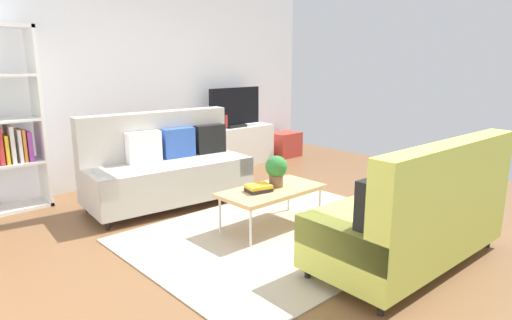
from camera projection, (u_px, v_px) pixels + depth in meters
The scene contains 16 objects.
ground_plane at pixel (272, 229), 4.54m from camera, with size 7.68×7.68×0.00m, color brown.
wall_far at pixel (135, 79), 6.23m from camera, with size 6.40×0.12×2.90m, color silver.
area_rug at pixel (282, 233), 4.42m from camera, with size 2.90×2.20×0.01m, color tan.
couch_beige at pixel (166, 167), 5.26m from camera, with size 1.97×1.02×1.10m.
couch_green at pixel (415, 216), 3.66m from camera, with size 1.92×0.90×1.10m.
coffee_table at pixel (272, 191), 4.51m from camera, with size 1.10×0.56×0.42m.
tv_console at pixel (235, 146), 7.25m from camera, with size 1.40×0.44×0.64m, color silver.
tv at pixel (235, 108), 7.09m from camera, with size 1.00×0.20×0.64m.
storage_trunk at pixel (285, 144), 7.92m from camera, with size 0.52×0.40×0.44m, color #B2382D.
potted_plant at pixel (276, 169), 4.54m from camera, with size 0.23×0.23×0.33m.
table_book_0 at pixel (259, 190), 4.40m from camera, with size 0.24×0.18×0.04m, color #262626.
table_book_1 at pixel (259, 186), 4.40m from camera, with size 0.24×0.18×0.03m, color gold.
vase_0 at pixel (204, 125), 6.82m from camera, with size 0.13×0.13×0.16m, color #4C72B2.
bottle_0 at pixel (217, 124), 6.87m from camera, with size 0.05×0.05×0.20m, color #262626.
bottle_1 at pixel (221, 123), 6.93m from camera, with size 0.04×0.04×0.19m, color red.
bottle_2 at pixel (226, 122), 6.99m from camera, with size 0.05×0.05×0.22m, color red.
Camera 1 is at (-3.00, -3.03, 1.71)m, focal length 30.74 mm.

